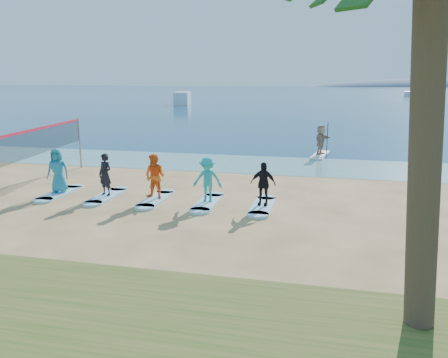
% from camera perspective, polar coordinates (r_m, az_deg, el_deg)
% --- Properties ---
extents(ground, '(600.00, 600.00, 0.00)m').
position_cam_1_polar(ground, '(13.18, -4.01, -6.45)').
color(ground, tan).
rests_on(ground, ground).
extents(shallow_water, '(600.00, 600.00, 0.00)m').
position_cam_1_polar(shallow_water, '(23.11, 3.53, 1.97)').
color(shallow_water, teal).
rests_on(shallow_water, ground).
extents(ocean, '(600.00, 600.00, 0.00)m').
position_cam_1_polar(ocean, '(171.99, 11.86, 11.10)').
color(ocean, navy).
rests_on(ocean, ground).
extents(volleyball_net, '(1.51, 8.98, 2.50)m').
position_cam_1_polar(volleyball_net, '(18.95, -23.52, 4.36)').
color(volleyball_net, gray).
rests_on(volleyball_net, ground).
extents(paddleboard, '(1.15, 3.07, 0.12)m').
position_cam_1_polar(paddleboard, '(26.10, 12.45, 3.07)').
color(paddleboard, silver).
rests_on(paddleboard, ground).
extents(paddleboarder, '(1.09, 1.64, 1.70)m').
position_cam_1_polar(paddleboarder, '(25.97, 12.55, 5.04)').
color(paddleboarder, tan).
rests_on(paddleboarder, paddleboard).
extents(boat_offshore_a, '(4.20, 8.44, 2.22)m').
position_cam_1_polar(boat_offshore_a, '(80.77, -5.42, 9.67)').
color(boat_offshore_a, silver).
rests_on(boat_offshore_a, ground).
extents(boat_offshore_b, '(3.09, 5.81, 1.39)m').
position_cam_1_polar(boat_offshore_b, '(128.99, 22.94, 9.89)').
color(boat_offshore_b, silver).
rests_on(boat_offshore_b, ground).
extents(surfboard_0, '(0.70, 2.20, 0.09)m').
position_cam_1_polar(surfboard_0, '(18.12, -20.66, -1.75)').
color(surfboard_0, '#A2E1FC').
rests_on(surfboard_0, ground).
extents(student_0, '(0.91, 0.67, 1.71)m').
position_cam_1_polar(student_0, '(17.93, -20.88, 1.04)').
color(student_0, teal).
rests_on(student_0, surfboard_0).
extents(surfboard_1, '(0.70, 2.20, 0.09)m').
position_cam_1_polar(surfboard_1, '(17.12, -15.09, -2.18)').
color(surfboard_1, '#A2E1FC').
rests_on(surfboard_1, ground).
extents(student_1, '(0.67, 0.55, 1.59)m').
position_cam_1_polar(student_1, '(16.93, -15.26, 0.57)').
color(student_1, black).
rests_on(student_1, surfboard_1).
extents(surfboard_2, '(0.70, 2.20, 0.09)m').
position_cam_1_polar(surfboard_2, '(16.30, -8.91, -2.63)').
color(surfboard_2, '#A2E1FC').
rests_on(surfboard_2, ground).
extents(student_2, '(0.89, 0.75, 1.64)m').
position_cam_1_polar(student_2, '(16.09, -9.01, 0.33)').
color(student_2, orange).
rests_on(student_2, surfboard_2).
extents(surfboard_3, '(0.70, 2.20, 0.09)m').
position_cam_1_polar(surfboard_3, '(15.69, -2.15, -3.09)').
color(surfboard_3, '#A2E1FC').
rests_on(surfboard_3, ground).
extents(student_3, '(1.07, 0.66, 1.61)m').
position_cam_1_polar(student_3, '(15.48, -2.17, -0.07)').
color(student_3, teal).
rests_on(student_3, surfboard_3).
extents(surfboard_4, '(0.70, 2.20, 0.09)m').
position_cam_1_polar(surfboard_4, '(15.31, 5.06, -3.54)').
color(surfboard_4, '#A2E1FC').
rests_on(surfboard_4, ground).
extents(student_4, '(0.92, 0.45, 1.52)m').
position_cam_1_polar(student_4, '(15.11, 5.12, -0.61)').
color(student_4, black).
rests_on(student_4, surfboard_4).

